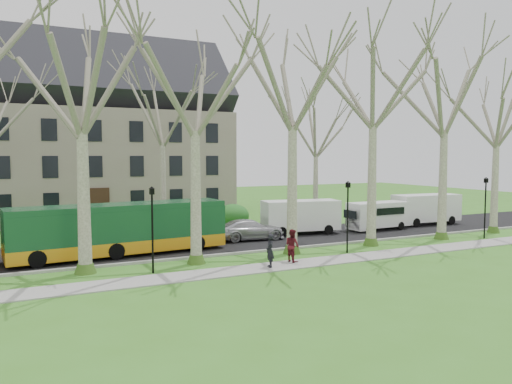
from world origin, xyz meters
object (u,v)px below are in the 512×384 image
(sedan, at_px, (250,230))
(van_b, at_px, (378,216))
(bus_follow, at_px, (121,229))
(pedestrian_b, at_px, (292,245))
(van_a, at_px, (301,217))
(van_c, at_px, (426,209))
(pedestrian_a, at_px, (270,251))

(sedan, distance_m, van_b, 11.12)
(bus_follow, distance_m, sedan, 9.26)
(sedan, distance_m, pedestrian_b, 7.54)
(van_a, relative_size, van_c, 0.98)
(bus_follow, distance_m, pedestrian_a, 9.34)
(van_b, height_order, van_c, van_c)
(van_c, height_order, pedestrian_a, van_c)
(pedestrian_a, bearing_deg, sedan, 172.96)
(bus_follow, distance_m, van_c, 26.04)
(van_c, bearing_deg, bus_follow, -172.15)
(pedestrian_a, xyz_separation_m, pedestrian_b, (1.74, 0.66, 0.03))
(bus_follow, height_order, van_c, bus_follow)
(sedan, distance_m, van_c, 16.87)
(sedan, xyz_separation_m, pedestrian_a, (-2.69, -8.14, 0.17))
(sedan, relative_size, van_b, 0.98)
(pedestrian_a, distance_m, pedestrian_b, 1.86)
(sedan, bearing_deg, van_b, -86.39)
(van_c, relative_size, pedestrian_b, 3.22)
(van_b, xyz_separation_m, pedestrian_a, (-13.80, -7.97, -0.22))
(van_c, relative_size, pedestrian_a, 3.33)
(bus_follow, xyz_separation_m, van_a, (13.72, 2.23, -0.32))
(van_a, bearing_deg, pedestrian_b, -114.21)
(van_b, height_order, pedestrian_b, van_b)
(bus_follow, relative_size, van_a, 2.19)
(pedestrian_b, bearing_deg, van_b, -67.95)
(bus_follow, relative_size, sedan, 2.56)
(sedan, xyz_separation_m, pedestrian_b, (-0.95, -7.48, 0.19))
(van_b, bearing_deg, pedestrian_b, -150.01)
(van_b, relative_size, van_c, 0.86)
(bus_follow, height_order, sedan, bus_follow)
(van_a, bearing_deg, sedan, -160.15)
(pedestrian_b, bearing_deg, pedestrian_a, 101.74)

